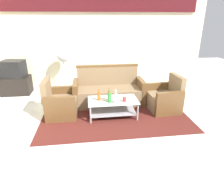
{
  "coord_description": "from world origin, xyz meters",
  "views": [
    {
      "loc": [
        -0.48,
        -3.0,
        2.1
      ],
      "look_at": [
        0.01,
        0.82,
        0.65
      ],
      "focal_mm": 30.19,
      "sensor_mm": 36.0,
      "label": 1
    }
  ],
  "objects_px": {
    "television": "(13,69)",
    "pedestal_fan": "(63,58)",
    "bottle_clear": "(116,98)",
    "couch": "(109,92)",
    "tv_stand": "(16,85)",
    "armchair_left": "(60,104)",
    "armchair_right": "(165,99)",
    "bottle_green": "(110,98)",
    "cup": "(124,99)",
    "coffee_table": "(113,105)",
    "bottle_orange": "(99,96)",
    "bottle_brown": "(109,96)"
  },
  "relations": [
    {
      "from": "bottle_clear",
      "to": "pedestal_fan",
      "type": "distance_m",
      "value": 2.38
    },
    {
      "from": "bottle_green",
      "to": "tv_stand",
      "type": "xyz_separation_m",
      "value": [
        -2.56,
        1.87,
        -0.26
      ]
    },
    {
      "from": "couch",
      "to": "tv_stand",
      "type": "distance_m",
      "value": 2.81
    },
    {
      "from": "bottle_green",
      "to": "cup",
      "type": "bearing_deg",
      "value": 1.56
    },
    {
      "from": "couch",
      "to": "armchair_left",
      "type": "height_order",
      "value": "couch"
    },
    {
      "from": "pedestal_fan",
      "to": "bottle_green",
      "type": "bearing_deg",
      "value": -59.3
    },
    {
      "from": "pedestal_fan",
      "to": "cup",
      "type": "bearing_deg",
      "value": -52.53
    },
    {
      "from": "couch",
      "to": "bottle_green",
      "type": "distance_m",
      "value": 0.91
    },
    {
      "from": "couch",
      "to": "cup",
      "type": "xyz_separation_m",
      "value": [
        0.25,
        -0.88,
        0.14
      ]
    },
    {
      "from": "couch",
      "to": "bottle_brown",
      "type": "distance_m",
      "value": 0.81
    },
    {
      "from": "armchair_right",
      "to": "television",
      "type": "bearing_deg",
      "value": 64.55
    },
    {
      "from": "armchair_left",
      "to": "cup",
      "type": "height_order",
      "value": "armchair_left"
    },
    {
      "from": "armchair_left",
      "to": "armchair_right",
      "type": "xyz_separation_m",
      "value": [
        2.47,
        -0.03,
        0.0
      ]
    },
    {
      "from": "tv_stand",
      "to": "television",
      "type": "distance_m",
      "value": 0.5
    },
    {
      "from": "couch",
      "to": "armchair_right",
      "type": "distance_m",
      "value": 1.42
    },
    {
      "from": "bottle_orange",
      "to": "tv_stand",
      "type": "relative_size",
      "value": 0.31
    },
    {
      "from": "coffee_table",
      "to": "tv_stand",
      "type": "height_order",
      "value": "tv_stand"
    },
    {
      "from": "bottle_clear",
      "to": "pedestal_fan",
      "type": "bearing_deg",
      "value": 122.87
    },
    {
      "from": "armchair_right",
      "to": "coffee_table",
      "type": "xyz_separation_m",
      "value": [
        -1.29,
        -0.18,
        -0.02
      ]
    },
    {
      "from": "couch",
      "to": "cup",
      "type": "height_order",
      "value": "couch"
    },
    {
      "from": "armchair_right",
      "to": "tv_stand",
      "type": "relative_size",
      "value": 1.06
    },
    {
      "from": "couch",
      "to": "coffee_table",
      "type": "relative_size",
      "value": 1.64
    },
    {
      "from": "armchair_right",
      "to": "bottle_clear",
      "type": "distance_m",
      "value": 1.32
    },
    {
      "from": "bottle_clear",
      "to": "armchair_right",
      "type": "bearing_deg",
      "value": 15.55
    },
    {
      "from": "armchair_left",
      "to": "television",
      "type": "xyz_separation_m",
      "value": [
        -1.46,
        1.54,
        0.47
      ]
    },
    {
      "from": "bottle_green",
      "to": "bottle_brown",
      "type": "height_order",
      "value": "bottle_green"
    },
    {
      "from": "tv_stand",
      "to": "bottle_green",
      "type": "bearing_deg",
      "value": -36.18
    },
    {
      "from": "armchair_right",
      "to": "bottle_orange",
      "type": "distance_m",
      "value": 1.62
    },
    {
      "from": "bottle_green",
      "to": "television",
      "type": "distance_m",
      "value": 3.18
    },
    {
      "from": "armchair_left",
      "to": "cup",
      "type": "xyz_separation_m",
      "value": [
        1.42,
        -0.33,
        0.17
      ]
    },
    {
      "from": "armchair_right",
      "to": "bottle_green",
      "type": "bearing_deg",
      "value": 98.94
    },
    {
      "from": "tv_stand",
      "to": "armchair_left",
      "type": "bearing_deg",
      "value": -46.38
    },
    {
      "from": "armchair_left",
      "to": "armchair_right",
      "type": "height_order",
      "value": "same"
    },
    {
      "from": "bottle_brown",
      "to": "pedestal_fan",
      "type": "height_order",
      "value": "pedestal_fan"
    },
    {
      "from": "armchair_left",
      "to": "bottle_orange",
      "type": "height_order",
      "value": "armchair_left"
    },
    {
      "from": "bottle_clear",
      "to": "couch",
      "type": "bearing_deg",
      "value": 93.06
    },
    {
      "from": "pedestal_fan",
      "to": "television",
      "type": "bearing_deg",
      "value": -178.08
    },
    {
      "from": "armchair_left",
      "to": "bottle_brown",
      "type": "xyz_separation_m",
      "value": [
        1.1,
        -0.23,
        0.23
      ]
    },
    {
      "from": "couch",
      "to": "pedestal_fan",
      "type": "relative_size",
      "value": 1.42
    },
    {
      "from": "bottle_green",
      "to": "couch",
      "type": "bearing_deg",
      "value": 85.1
    },
    {
      "from": "couch",
      "to": "pedestal_fan",
      "type": "distance_m",
      "value": 1.74
    },
    {
      "from": "television",
      "to": "pedestal_fan",
      "type": "xyz_separation_m",
      "value": [
        1.42,
        0.05,
        0.25
      ]
    },
    {
      "from": "couch",
      "to": "bottle_clear",
      "type": "distance_m",
      "value": 0.95
    },
    {
      "from": "armchair_left",
      "to": "coffee_table",
      "type": "bearing_deg",
      "value": 79.47
    },
    {
      "from": "armchair_right",
      "to": "cup",
      "type": "xyz_separation_m",
      "value": [
        -1.05,
        -0.3,
        0.17
      ]
    },
    {
      "from": "bottle_green",
      "to": "armchair_right",
      "type": "bearing_deg",
      "value": 12.69
    },
    {
      "from": "bottle_brown",
      "to": "cup",
      "type": "height_order",
      "value": "bottle_brown"
    },
    {
      "from": "television",
      "to": "armchair_right",
      "type": "bearing_deg",
      "value": 168.73
    },
    {
      "from": "bottle_orange",
      "to": "pedestal_fan",
      "type": "height_order",
      "value": "pedestal_fan"
    },
    {
      "from": "cup",
      "to": "television",
      "type": "distance_m",
      "value": 3.45
    }
  ]
}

